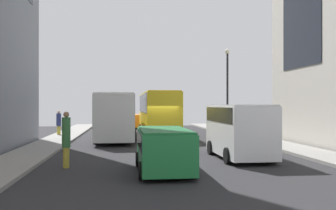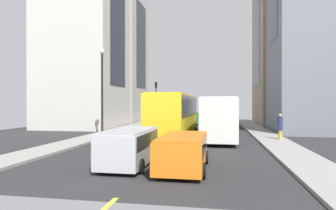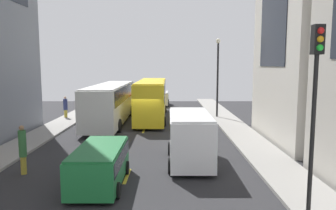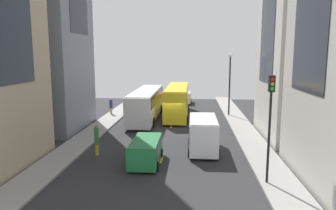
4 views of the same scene
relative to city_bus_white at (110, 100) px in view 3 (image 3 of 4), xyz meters
The scene contains 17 objects.
ground_plane 4.91m from the city_bus_white, 46.57° to the right, with size 40.72×40.72×0.00m, color #28282B.
sidewalk_west 5.59m from the city_bus_white, 141.68° to the right, with size 2.33×44.00×0.15m, color gray.
sidewalk_east 10.95m from the city_bus_white, 17.57° to the right, with size 2.33×44.00×0.15m, color gray.
lane_stripe_1 14.23m from the city_bus_white, 77.38° to the right, with size 0.16×2.00×0.01m, color yellow.
lane_stripe_2 4.91m from the city_bus_white, 46.57° to the right, with size 0.16×2.00×0.01m, color yellow.
lane_stripe_3 8.13m from the city_bus_white, 66.98° to the left, with size 0.16×2.00×0.01m, color yellow.
lane_stripe_4 18.12m from the city_bus_white, 80.16° to the left, with size 0.16×2.00×0.01m, color yellow.
city_bus_white is the anchor object (origin of this frame).
streetcar_yellow 4.09m from the city_bus_white, 33.14° to the left, with size 2.70×12.18×3.59m.
delivery_van_white 13.22m from the city_bus_white, 62.63° to the right, with size 2.25×5.06×2.58m.
car_green_0 15.03m from the city_bus_white, 81.94° to the right, with size 2.04×4.40×1.65m.
car_orange_1 12.79m from the city_bus_white, 83.08° to the left, with size 2.09×4.43×1.50m.
car_silver_2 13.12m from the city_bus_white, 71.91° to the left, with size 2.01×4.07×1.70m.
pedestrian_walking_far 5.17m from the city_bus_white, 155.87° to the left, with size 0.39×0.39×1.97m.
pedestrian_crossing_mid 13.58m from the city_bus_white, 97.35° to the right, with size 0.34×0.34×2.29m.
traffic_light_near_corner 20.43m from the city_bus_white, 62.07° to the right, with size 0.32×0.44×6.09m.
streetlamp_near 10.28m from the city_bus_white, 14.84° to the left, with size 0.44×0.44×7.32m.
Camera 3 is at (1.86, -24.70, 5.01)m, focal length 34.66 mm.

